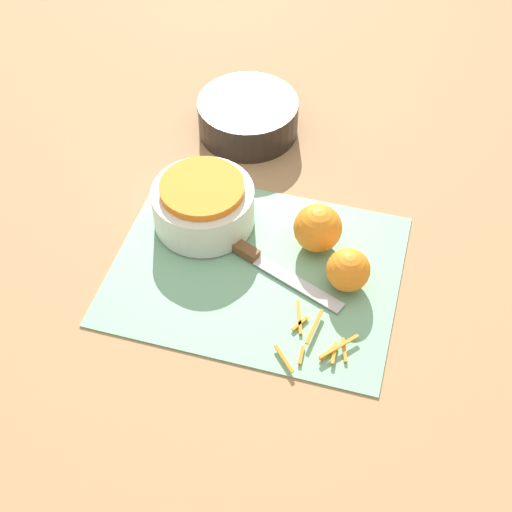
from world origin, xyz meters
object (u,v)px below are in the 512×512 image
at_px(bowl_dark, 248,117).
at_px(orange_left, 318,228).
at_px(bowl_speckled, 203,204).
at_px(knife, 250,254).
at_px(orange_right, 348,270).

relative_size(bowl_dark, orange_left, 2.38).
height_order(bowl_speckled, bowl_dark, bowl_speckled).
xyz_separation_m(bowl_dark, knife, (0.09, -0.31, -0.02)).
bearing_deg(knife, orange_right, 16.92).
height_order(bowl_speckled, knife, bowl_speckled).
bearing_deg(orange_right, bowl_speckled, 164.78).
height_order(knife, orange_left, orange_left).
bearing_deg(orange_left, bowl_speckled, 179.51).
bearing_deg(bowl_speckled, orange_left, -0.49).
relative_size(orange_left, orange_right, 1.15).
bearing_deg(bowl_dark, orange_left, -53.36).
bearing_deg(bowl_dark, knife, -73.59).
xyz_separation_m(bowl_speckled, bowl_dark, (0.01, 0.25, -0.01)).
bearing_deg(knife, orange_left, 50.90).
height_order(knife, orange_right, orange_right).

